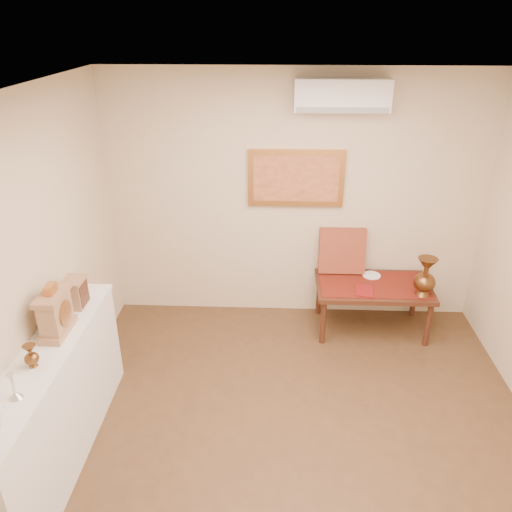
# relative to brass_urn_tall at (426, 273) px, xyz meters

# --- Properties ---
(floor) EXTENTS (4.50, 4.50, 0.00)m
(floor) POSITION_rel_brass_urn_tall_xyz_m (-1.31, -1.68, -0.81)
(floor) COLOR brown
(floor) RESTS_ON ground
(ceiling) EXTENTS (4.50, 4.50, 0.00)m
(ceiling) POSITION_rel_brass_urn_tall_xyz_m (-1.31, -1.68, 1.89)
(ceiling) COLOR white
(ceiling) RESTS_ON ground
(wall_back) EXTENTS (4.00, 0.02, 2.70)m
(wall_back) POSITION_rel_brass_urn_tall_xyz_m (-1.31, 0.57, 0.54)
(wall_back) COLOR beige
(wall_back) RESTS_ON ground
(wall_left) EXTENTS (0.02, 4.50, 2.70)m
(wall_left) POSITION_rel_brass_urn_tall_xyz_m (-3.31, -1.68, 0.54)
(wall_left) COLOR beige
(wall_left) RESTS_ON ground
(candlestick) EXTENTS (0.09, 0.09, 0.18)m
(candlestick) POSITION_rel_brass_urn_tall_xyz_m (-3.11, -2.12, 0.27)
(candlestick) COLOR silver
(candlestick) RESTS_ON display_ledge
(brass_urn_small) EXTENTS (0.10, 0.10, 0.22)m
(brass_urn_small) POSITION_rel_brass_urn_tall_xyz_m (-3.14, -1.81, 0.28)
(brass_urn_small) COLOR brown
(brass_urn_small) RESTS_ON display_ledge
(table_cloth) EXTENTS (1.14, 0.59, 0.01)m
(table_cloth) POSITION_rel_brass_urn_tall_xyz_m (-0.46, 0.20, -0.25)
(table_cloth) COLOR maroon
(table_cloth) RESTS_ON low_table
(brass_urn_tall) EXTENTS (0.22, 0.22, 0.50)m
(brass_urn_tall) POSITION_rel_brass_urn_tall_xyz_m (0.00, 0.00, 0.00)
(brass_urn_tall) COLOR brown
(brass_urn_tall) RESTS_ON table_cloth
(plate) EXTENTS (0.20, 0.20, 0.01)m
(plate) POSITION_rel_brass_urn_tall_xyz_m (-0.45, 0.38, -0.24)
(plate) COLOR white
(plate) RESTS_ON table_cloth
(menu) EXTENTS (0.22, 0.28, 0.01)m
(menu) POSITION_rel_brass_urn_tall_xyz_m (-0.58, 0.04, -0.24)
(menu) COLOR maroon
(menu) RESTS_ON table_cloth
(cushion) EXTENTS (0.50, 0.20, 0.51)m
(cushion) POSITION_rel_brass_urn_tall_xyz_m (-0.78, 0.48, 0.00)
(cushion) COLOR maroon
(cushion) RESTS_ON table_cloth
(display_ledge) EXTENTS (0.37, 2.02, 0.98)m
(display_ledge) POSITION_rel_brass_urn_tall_xyz_m (-3.13, -1.68, -0.32)
(display_ledge) COLOR white
(display_ledge) RESTS_ON floor
(mantel_clock) EXTENTS (0.17, 0.36, 0.41)m
(mantel_clock) POSITION_rel_brass_urn_tall_xyz_m (-3.12, -1.41, 0.35)
(mantel_clock) COLOR #A57A54
(mantel_clock) RESTS_ON display_ledge
(wooden_chest) EXTENTS (0.16, 0.21, 0.24)m
(wooden_chest) POSITION_rel_brass_urn_tall_xyz_m (-3.13, -1.03, 0.30)
(wooden_chest) COLOR #A57A54
(wooden_chest) RESTS_ON display_ledge
(low_table) EXTENTS (1.20, 0.70, 0.55)m
(low_table) POSITION_rel_brass_urn_tall_xyz_m (-0.46, 0.20, -0.32)
(low_table) COLOR #462215
(low_table) RESTS_ON floor
(painting) EXTENTS (1.00, 0.06, 0.60)m
(painting) POSITION_rel_brass_urn_tall_xyz_m (-1.31, 0.54, 0.79)
(painting) COLOR #C17E3E
(painting) RESTS_ON wall_back
(ac_unit) EXTENTS (0.90, 0.25, 0.30)m
(ac_unit) POSITION_rel_brass_urn_tall_xyz_m (-0.91, 0.44, 1.64)
(ac_unit) COLOR white
(ac_unit) RESTS_ON wall_back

